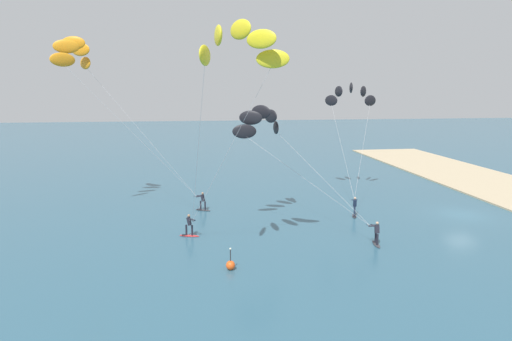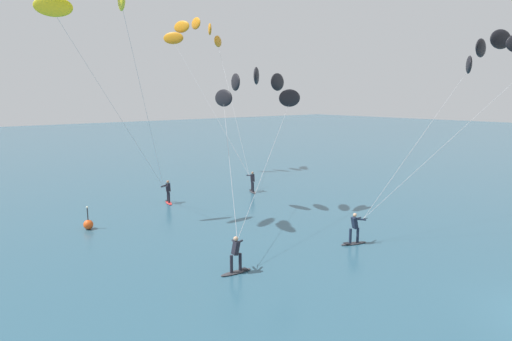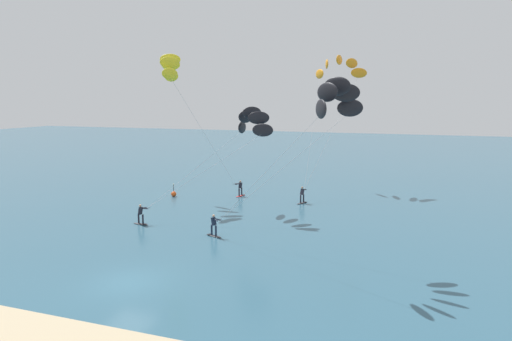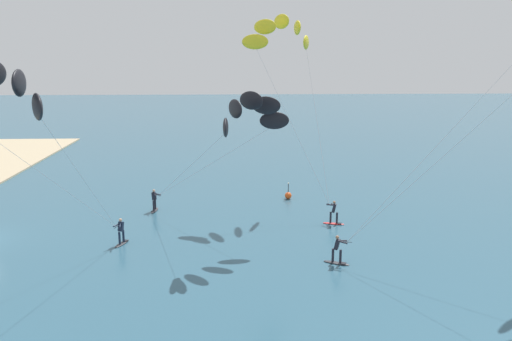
# 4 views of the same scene
# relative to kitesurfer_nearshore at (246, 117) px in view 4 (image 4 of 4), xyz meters

# --- Properties ---
(kitesurfer_nearshore) EXTENTS (10.29, 9.80, 9.47)m
(kitesurfer_nearshore) POSITION_rel_kitesurfer_nearshore_xyz_m (0.00, 0.00, 0.00)
(kitesurfer_nearshore) COLOR #333338
(kitesurfer_nearshore) RESTS_ON ground
(kitesurfer_far_out) EXTENTS (11.45, 5.82, 11.41)m
(kitesurfer_far_out) POSITION_rel_kitesurfer_nearshore_xyz_m (9.09, -10.39, 1.88)
(kitesurfer_far_out) COLOR #333338
(kitesurfer_far_out) RESTS_ON ground
(kitesurfer_downwind) EXTENTS (8.56, 7.06, 14.53)m
(kitesurfer_downwind) POSITION_rel_kitesurfer_nearshore_xyz_m (-9.00, 3.00, 4.84)
(kitesurfer_downwind) COLOR red
(kitesurfer_downwind) RESTS_ON ground
(marker_buoy) EXTENTS (0.56, 0.56, 1.38)m
(marker_buoy) POSITION_rel_kitesurfer_nearshore_xyz_m (-9.68, 3.62, -7.62)
(marker_buoy) COLOR #EA5119
(marker_buoy) RESTS_ON ground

